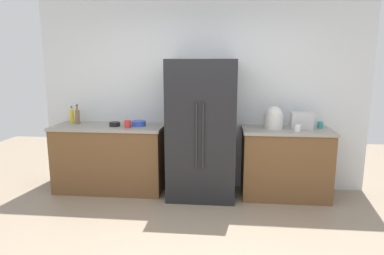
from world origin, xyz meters
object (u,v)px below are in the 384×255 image
object	(u,v)px
refrigerator	(202,130)
cup_b	(320,125)
bowl_b	(139,123)
bottle_b	(72,116)
bottle_a	(78,117)
bowl_a	(115,124)
toaster	(302,120)
cup_c	(128,124)
cup_a	(298,128)
rice_cooker	(274,118)

from	to	relation	value
refrigerator	cup_b	xyz separation A→B (m)	(1.56, 0.16, 0.06)
cup_b	bowl_b	distance (m)	2.45
refrigerator	bottle_b	distance (m)	1.91
bottle_a	bowl_a	xyz separation A→B (m)	(0.57, -0.10, -0.08)
toaster	bottle_a	world-z (taller)	bottle_a
toaster	bottle_b	xyz separation A→B (m)	(-3.20, 0.10, -0.01)
bottle_a	bottle_b	size ratio (longest dim) A/B	1.14
bottle_a	cup_c	xyz separation A→B (m)	(0.79, -0.21, -0.06)
refrigerator	bowl_b	size ratio (longest dim) A/B	9.20
bottle_a	bowl_a	size ratio (longest dim) A/B	1.90
toaster	cup_b	bearing A→B (deg)	9.90
bottle_a	cup_c	size ratio (longest dim) A/B	2.72
bottle_a	bottle_b	world-z (taller)	bottle_a
cup_a	bottle_b	bearing A→B (deg)	174.36
rice_cooker	cup_b	world-z (taller)	rice_cooker
bottle_b	bowl_b	xyz separation A→B (m)	(1.01, -0.11, -0.06)
cup_b	bowl_a	distance (m)	2.77
toaster	cup_b	size ratio (longest dim) A/B	3.02
bottle_b	cup_c	xyz separation A→B (m)	(0.90, -0.28, -0.05)
bottle_a	bowl_b	size ratio (longest dim) A/B	1.40
bowl_a	cup_c	bearing A→B (deg)	-25.68
refrigerator	toaster	distance (m)	1.32
bottle_b	bowl_a	world-z (taller)	bottle_b
toaster	rice_cooker	distance (m)	0.37
cup_a	bowl_b	bearing A→B (deg)	174.71
toaster	cup_c	world-z (taller)	toaster
toaster	cup_a	world-z (taller)	toaster
cup_a	bowl_a	distance (m)	2.43
cup_b	bowl_b	xyz separation A→B (m)	(-2.45, -0.06, -0.01)
cup_b	refrigerator	bearing A→B (deg)	-174.32
cup_b	rice_cooker	bearing A→B (deg)	-173.01
toaster	cup_b	distance (m)	0.26
cup_c	bowl_b	xyz separation A→B (m)	(0.11, 0.16, -0.02)
cup_b	cup_c	bearing A→B (deg)	-175.01
bottle_b	cup_a	distance (m)	3.13
cup_c	rice_cooker	bearing A→B (deg)	4.35
cup_a	cup_b	xyz separation A→B (m)	(0.34, 0.25, 0.00)
cup_b	toaster	bearing A→B (deg)	-170.10
bottle_a	cup_a	distance (m)	3.01
toaster	bowl_a	distance (m)	2.52
rice_cooker	bowl_a	xyz separation A→B (m)	(-2.15, -0.04, -0.11)
bottle_a	bowl_b	xyz separation A→B (m)	(0.89, -0.04, -0.08)
rice_cooker	bowl_a	world-z (taller)	rice_cooker
refrigerator	cup_c	xyz separation A→B (m)	(-0.99, -0.07, 0.07)
rice_cooker	bottle_a	xyz separation A→B (m)	(-2.72, 0.06, -0.03)
toaster	cup_c	xyz separation A→B (m)	(-2.30, -0.18, -0.06)
bottle_b	refrigerator	bearing A→B (deg)	-6.27
rice_cooker	cup_a	distance (m)	0.34
bottle_b	cup_b	distance (m)	3.46
cup_a	bowl_a	bearing A→B (deg)	176.82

